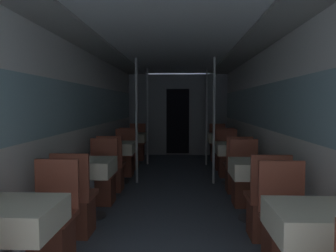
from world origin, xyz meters
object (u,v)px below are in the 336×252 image
support_pole_left_2 (136,121)px  dining_table_right_3 (221,139)px  chair_right_far_0 (286,237)px  chair_left_far_0 (51,233)px  chair_right_far_3 (218,149)px  dining_table_right_1 (255,171)px  chair_left_near_2 (112,173)px  dining_table_left_3 (134,139)px  dining_table_right_2 (232,150)px  chair_left_near_1 (75,209)px  chair_right_far_1 (245,185)px  chair_right_near_2 (237,175)px  chair_right_near_1 (266,212)px  chair_left_far_1 (102,183)px  support_pole_right_3 (206,117)px  dining_table_left_1 (90,170)px  chair_right_far_2 (228,162)px  dining_table_left_0 (17,222)px  dining_table_left_2 (118,150)px  support_pole_right_2 (214,121)px  dining_table_right_0 (314,227)px  chair_left_far_3 (137,149)px  chair_left_far_2 (124,161)px  chair_left_near_3 (130,156)px  chair_right_near_3 (223,156)px  support_pole_left_3 (147,117)px

support_pole_left_2 → dining_table_right_3: 2.59m
support_pole_left_2 → chair_right_far_0: (1.74, -3.10, -0.84)m
chair_left_far_0 → chair_right_far_3: (2.07, 5.53, 0.00)m
chair_left_far_0 → dining_table_right_1: size_ratio=1.26×
chair_left_near_2 → dining_table_left_3: bearing=90.0°
dining_table_left_3 → dining_table_right_2: (2.07, -1.84, 0.00)m
chair_left_near_1 → support_pole_left_2: bearing=82.2°
chair_right_far_1 → chair_right_near_2: 0.67m
chair_right_near_2 → chair_right_far_1: bearing=-90.0°
chair_left_far_0 → chair_right_near_1: (2.07, 0.67, 0.00)m
chair_left_near_1 → support_pole_left_2: size_ratio=0.41×
chair_left_far_1 → support_pole_right_3: 3.65m
dining_table_right_1 → chair_right_near_1: (-0.00, -0.59, -0.31)m
dining_table_right_2 → chair_right_far_1: bearing=-90.0°
dining_table_right_1 → chair_right_near_1: 0.67m
dining_table_left_1 → chair_right_far_2: bearing=49.6°
dining_table_left_0 → chair_right_far_2: (2.07, 4.27, -0.31)m
dining_table_left_0 → chair_right_far_3: (2.07, 6.12, -0.31)m
chair_left_near_1 → dining_table_right_2: bearing=49.6°
dining_table_left_2 → support_pole_right_2: size_ratio=0.33×
chair_right_near_1 → chair_right_far_0: bearing=-90.0°
dining_table_right_0 → chair_right_far_3: 6.12m
dining_table_left_3 → dining_table_right_3: bearing=0.0°
chair_left_far_3 → support_pole_right_2: 3.10m
support_pole_left_2 → chair_right_near_1: bearing=-54.5°
chair_right_far_3 → chair_left_near_1: bearing=66.9°
dining_table_right_3 → support_pole_right_3: size_ratio=0.33×
dining_table_left_3 → chair_right_near_2: (2.07, -2.43, -0.31)m
dining_table_left_0 → chair_left_near_2: bearing=90.0°
chair_left_far_2 → dining_table_right_2: bearing=164.1°
chair_left_near_3 → chair_left_far_1: bearing=-90.0°
dining_table_right_0 → chair_right_far_3: size_ratio=0.80×
chair_left_far_2 → chair_right_far_1: (2.07, -1.84, 0.00)m
dining_table_right_1 → dining_table_right_3: 3.69m
chair_right_near_3 → dining_table_left_3: bearing=164.1°
support_pole_left_3 → chair_right_far_2: size_ratio=2.44×
dining_table_left_3 → chair_left_far_2: bearing=-90.0°
chair_left_near_1 → chair_right_near_1: bearing=0.0°
dining_table_left_3 → dining_table_right_1: 4.23m
chair_right_near_1 → dining_table_right_1: bearing=90.0°
chair_left_far_1 → dining_table_left_2: bearing=-90.0°
chair_right_far_1 → chair_right_far_3: bearing=-90.0°
dining_table_left_2 → dining_table_right_0: 4.23m
chair_left_near_2 → chair_right_near_2: bearing=0.0°
dining_table_left_0 → support_pole_right_2: 4.11m
chair_right_far_0 → dining_table_right_2: 3.11m
chair_left_near_1 → chair_right_far_1: same height
dining_table_left_2 → chair_right_near_1: bearing=-49.6°
dining_table_left_3 → dining_table_left_1: bearing=-90.0°
dining_table_left_0 → dining_table_right_3: size_ratio=1.00×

